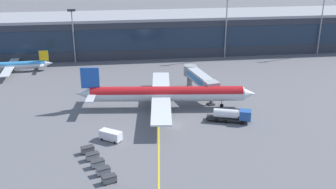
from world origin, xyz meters
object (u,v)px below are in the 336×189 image
Objects in this scene: baggage_cart_3 at (93,156)px; main_airliner at (166,94)px; crew_van at (111,135)px; baggage_cart_2 at (98,163)px; baggage_cart_1 at (103,171)px; baggage_cart_4 at (88,150)px; commuter_jet_far at (8,65)px; fuel_tanker at (232,115)px; baggage_cart_0 at (109,179)px.

main_airliner is at bearing 54.43° from baggage_cart_3.
baggage_cart_2 is (-2.65, -11.10, -0.53)m from crew_van.
baggage_cart_4 is at bearing 110.65° from baggage_cart_1.
commuter_jet_far is (-48.65, 37.66, -1.67)m from main_airliner.
fuel_tanker is 3.65× the size of baggage_cart_2.
main_airliner is at bearing 50.26° from crew_van.
baggage_cart_1 is at bearing -116.89° from main_airliner.
crew_van reaches higher than baggage_cart_3.
baggage_cart_4 is (-4.51, 11.98, 0.00)m from baggage_cart_0.
baggage_cart_3 is 1.00× the size of baggage_cart_4.
main_airliner reaches higher than baggage_cart_4.
baggage_cart_4 is (-19.33, -22.46, -3.17)m from main_airliner.
commuter_jet_far is at bearing 142.26° from main_airliner.
baggage_cart_3 is at bearing -156.46° from fuel_tanker.
baggage_cart_0 is at bearing -64.86° from commuter_jet_far.
fuel_tanker reaches higher than baggage_cart_4.
baggage_cart_4 is (-2.26, 5.99, 0.00)m from baggage_cart_2.
fuel_tanker is at bearing -36.23° from main_airliner.
baggage_cart_2 is (-32.07, -17.46, -0.96)m from fuel_tanker.
baggage_cart_4 is at bearing -161.53° from fuel_tanker.
main_airliner is at bearing -37.74° from commuter_jet_far.
baggage_cart_4 is 0.10× the size of commuter_jet_far.
baggage_cart_2 is at bearing -64.46° from commuter_jet_far.
fuel_tanker is at bearing 33.46° from baggage_cart_1.
main_airliner is 33.33m from baggage_cart_2.
commuter_jet_far reaches higher than baggage_cart_3.
commuter_jet_far is at bearing 121.90° from crew_van.
crew_van is (-14.42, -17.34, -2.64)m from main_airliner.
baggage_cart_2 is at bearing 110.65° from baggage_cart_0.
commuter_jet_far is (-30.45, 63.11, 1.50)m from baggage_cart_3.
baggage_cart_0 is 9.60m from baggage_cart_3.
baggage_cart_3 is at bearing -69.35° from baggage_cart_4.
commuter_jet_far is (-34.24, 55.00, 0.97)m from crew_van.
main_airliner is 35.39m from baggage_cart_1.
baggage_cart_0 is 0.10× the size of commuter_jet_far.
crew_van is 1.76× the size of baggage_cart_1.
main_airliner reaches higher than baggage_cart_2.
baggage_cart_1 is 1.00× the size of baggage_cart_3.
fuel_tanker is at bearing 18.47° from baggage_cart_4.
crew_van is 1.76× the size of baggage_cart_3.
main_airliner is at bearing 63.11° from baggage_cart_1.
main_airliner is 8.99× the size of crew_van.
fuel_tanker is 37.10m from baggage_cart_1.
main_airliner is 4.32× the size of fuel_tanker.
baggage_cart_1 and baggage_cart_2 have the same top height.
main_airliner is 15.80× the size of baggage_cart_1.
baggage_cart_0 is (-29.81, -23.44, -0.96)m from fuel_tanker.
baggage_cart_0 is 12.80m from baggage_cart_4.
fuel_tanker is 2.08× the size of crew_van.
crew_van is 1.76× the size of baggage_cart_0.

